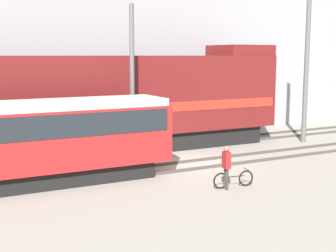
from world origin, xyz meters
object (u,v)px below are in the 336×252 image
Objects in this scene: freight_locomotive at (95,103)px; bicycle at (233,179)px; utility_pole_left at (132,84)px; utility_pole_center at (306,67)px; streetcar at (19,139)px; person at (226,163)px.

freight_locomotive reaches higher than bicycle.
utility_pole_center is (10.93, 0.00, 0.69)m from utility_pole_left.
streetcar is at bearing 152.90° from bicycle.
bicycle is at bearing -146.99° from utility_pole_center.
utility_pole_center is at bearing 7.84° from streetcar.
utility_pole_left is at bearing 180.00° from utility_pole_center.
bicycle is (7.32, -3.74, -1.58)m from streetcar.
streetcar is 6.38m from utility_pole_left.
streetcar is 6.91× the size of bicycle.
streetcar is at bearing -172.16° from utility_pole_center.
utility_pole_center is (9.70, 6.13, 3.39)m from person.
freight_locomotive is 8.88m from person.
bicycle is 11.80m from utility_pole_center.
streetcar is 1.60× the size of utility_pole_left.
person is (2.33, -8.41, -1.62)m from freight_locomotive.
bicycle is 1.02× the size of person.
bicycle is 7.12m from utility_pole_left.
freight_locomotive is 2.85× the size of utility_pole_left.
utility_pole_left is at bearing -64.36° from freight_locomotive.
person is 0.23× the size of utility_pole_left.
bicycle is (2.74, -8.31, -2.32)m from freight_locomotive.
person is at bearing -29.10° from streetcar.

